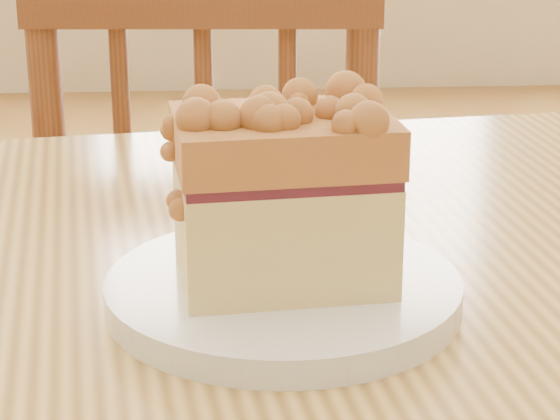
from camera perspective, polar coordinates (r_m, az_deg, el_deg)
name	(u,v)px	position (r m, az deg, el deg)	size (l,w,h in m)	color
cafe_chair_main	(217,305)	(1.38, -3.32, -4.97)	(0.43, 0.43, 0.90)	brown
plate	(283,293)	(0.67, 0.16, -4.35)	(0.22, 0.22, 0.02)	white
cake_slice	(285,187)	(0.64, 0.28, 1.22)	(0.14, 0.11, 0.12)	tan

